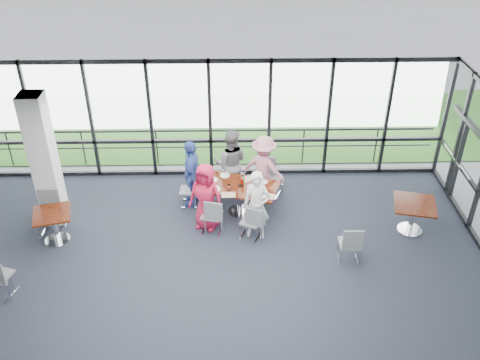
{
  "coord_description": "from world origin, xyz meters",
  "views": [
    {
      "loc": [
        0.52,
        -7.21,
        7.61
      ],
      "look_at": [
        0.72,
        2.94,
        1.1
      ],
      "focal_mm": 40.0,
      "sensor_mm": 36.0,
      "label": 1
    }
  ],
  "objects_px": {
    "diner_end": "(192,173)",
    "chair_main_end": "(188,190)",
    "chair_main_nl": "(212,215)",
    "chair_main_fl": "(233,175)",
    "chair_spare_lb": "(49,215)",
    "side_table_right": "(414,208)",
    "diner_far_right": "(264,168)",
    "main_table": "(240,191)",
    "diner_near_right": "(257,206)",
    "diner_near_left": "(206,197)",
    "side_table_left": "(53,218)",
    "chair_main_fr": "(271,178)",
    "diner_far_left": "(231,163)",
    "chair_main_nr": "(251,221)",
    "chair_spare_r": "(350,243)",
    "structural_column": "(44,161)"
  },
  "relations": [
    {
      "from": "chair_main_end",
      "to": "chair_spare_r",
      "type": "relative_size",
      "value": 0.89
    },
    {
      "from": "chair_main_nl",
      "to": "chair_main_end",
      "type": "relative_size",
      "value": 1.09
    },
    {
      "from": "main_table",
      "to": "diner_near_right",
      "type": "bearing_deg",
      "value": -51.96
    },
    {
      "from": "diner_far_right",
      "to": "chair_main_end",
      "type": "relative_size",
      "value": 2.04
    },
    {
      "from": "chair_main_end",
      "to": "chair_main_nl",
      "type": "bearing_deg",
      "value": 32.37
    },
    {
      "from": "chair_main_nl",
      "to": "chair_spare_lb",
      "type": "relative_size",
      "value": 0.89
    },
    {
      "from": "structural_column",
      "to": "diner_far_left",
      "type": "distance_m",
      "value": 4.31
    },
    {
      "from": "chair_spare_r",
      "to": "diner_far_left",
      "type": "bearing_deg",
      "value": 132.91
    },
    {
      "from": "chair_main_fr",
      "to": "chair_spare_r",
      "type": "bearing_deg",
      "value": 142.33
    },
    {
      "from": "diner_far_right",
      "to": "chair_main_fr",
      "type": "xyz_separation_m",
      "value": [
        0.18,
        0.09,
        -0.35
      ]
    },
    {
      "from": "main_table",
      "to": "diner_end",
      "type": "relative_size",
      "value": 1.14
    },
    {
      "from": "main_table",
      "to": "chair_main_end",
      "type": "relative_size",
      "value": 2.42
    },
    {
      "from": "chair_main_nr",
      "to": "chair_spare_r",
      "type": "xyz_separation_m",
      "value": [
        2.05,
        -0.85,
        0.04
      ]
    },
    {
      "from": "diner_far_right",
      "to": "diner_end",
      "type": "distance_m",
      "value": 1.75
    },
    {
      "from": "side_table_right",
      "to": "diner_far_left",
      "type": "relative_size",
      "value": 0.62
    },
    {
      "from": "chair_main_fl",
      "to": "chair_spare_lb",
      "type": "distance_m",
      "value": 4.46
    },
    {
      "from": "structural_column",
      "to": "chair_main_end",
      "type": "bearing_deg",
      "value": 10.65
    },
    {
      "from": "diner_near_left",
      "to": "diner_end",
      "type": "distance_m",
      "value": 1.0
    },
    {
      "from": "chair_main_nr",
      "to": "chair_spare_r",
      "type": "bearing_deg",
      "value": -0.12
    },
    {
      "from": "side_table_right",
      "to": "chair_main_nl",
      "type": "bearing_deg",
      "value": 179.09
    },
    {
      "from": "diner_near_left",
      "to": "chair_main_nl",
      "type": "distance_m",
      "value": 0.43
    },
    {
      "from": "side_table_right",
      "to": "chair_main_end",
      "type": "distance_m",
      "value": 5.27
    },
    {
      "from": "chair_main_nl",
      "to": "structural_column",
      "type": "bearing_deg",
      "value": -175.2
    },
    {
      "from": "side_table_left",
      "to": "diner_near_right",
      "type": "height_order",
      "value": "diner_near_right"
    },
    {
      "from": "chair_main_fl",
      "to": "diner_near_right",
      "type": "bearing_deg",
      "value": 135.07
    },
    {
      "from": "structural_column",
      "to": "diner_far_right",
      "type": "relative_size",
      "value": 1.91
    },
    {
      "from": "diner_far_right",
      "to": "chair_main_fl",
      "type": "distance_m",
      "value": 0.89
    },
    {
      "from": "structural_column",
      "to": "diner_near_left",
      "type": "relative_size",
      "value": 1.95
    },
    {
      "from": "diner_far_left",
      "to": "chair_main_fr",
      "type": "bearing_deg",
      "value": 178.32
    },
    {
      "from": "side_table_right",
      "to": "diner_near_left",
      "type": "height_order",
      "value": "diner_near_left"
    },
    {
      "from": "structural_column",
      "to": "chair_main_fr",
      "type": "distance_m",
      "value": 5.31
    },
    {
      "from": "chair_spare_lb",
      "to": "chair_spare_r",
      "type": "relative_size",
      "value": 1.09
    },
    {
      "from": "diner_near_left",
      "to": "chair_spare_r",
      "type": "relative_size",
      "value": 1.79
    },
    {
      "from": "chair_main_nl",
      "to": "chair_spare_r",
      "type": "height_order",
      "value": "chair_spare_r"
    },
    {
      "from": "main_table",
      "to": "chair_main_fl",
      "type": "relative_size",
      "value": 2.2
    },
    {
      "from": "diner_end",
      "to": "chair_main_end",
      "type": "distance_m",
      "value": 0.47
    },
    {
      "from": "diner_near_right",
      "to": "diner_far_left",
      "type": "distance_m",
      "value": 1.85
    },
    {
      "from": "side_table_right",
      "to": "diner_near_right",
      "type": "height_order",
      "value": "diner_near_right"
    },
    {
      "from": "structural_column",
      "to": "side_table_right",
      "type": "bearing_deg",
      "value": -3.94
    },
    {
      "from": "diner_far_left",
      "to": "chair_main_end",
      "type": "xyz_separation_m",
      "value": [
        -1.03,
        -0.5,
        -0.47
      ]
    },
    {
      "from": "diner_near_right",
      "to": "diner_end",
      "type": "relative_size",
      "value": 0.96
    },
    {
      "from": "diner_near_right",
      "to": "chair_main_nr",
      "type": "distance_m",
      "value": 0.43
    },
    {
      "from": "diner_far_left",
      "to": "diner_near_right",
      "type": "bearing_deg",
      "value": 111.84
    },
    {
      "from": "chair_main_nl",
      "to": "chair_main_nr",
      "type": "xyz_separation_m",
      "value": [
        0.87,
        -0.22,
        -0.02
      ]
    },
    {
      "from": "side_table_right",
      "to": "diner_far_right",
      "type": "xyz_separation_m",
      "value": [
        -3.3,
        1.45,
        0.2
      ]
    },
    {
      "from": "side_table_left",
      "to": "chair_main_end",
      "type": "xyz_separation_m",
      "value": [
        2.87,
        1.35,
        -0.21
      ]
    },
    {
      "from": "diner_end",
      "to": "chair_main_nl",
      "type": "relative_size",
      "value": 1.94
    },
    {
      "from": "chair_main_nl",
      "to": "chair_main_fl",
      "type": "distance_m",
      "value": 1.75
    },
    {
      "from": "side_table_left",
      "to": "chair_spare_lb",
      "type": "relative_size",
      "value": 0.95
    },
    {
      "from": "chair_main_fr",
      "to": "main_table",
      "type": "bearing_deg",
      "value": 65.11
    }
  ]
}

